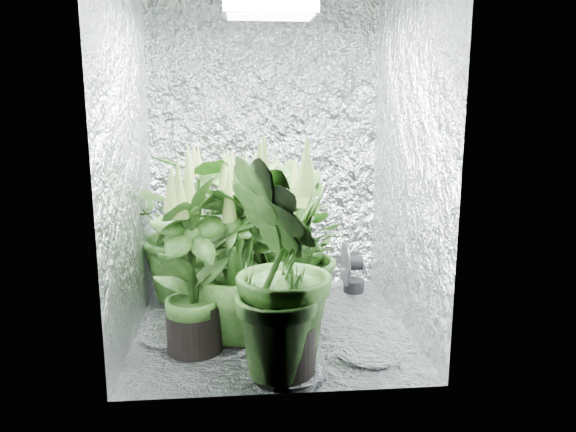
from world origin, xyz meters
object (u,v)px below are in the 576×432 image
(plant_f, at_px, (192,267))
(plant_h, at_px, (247,246))
(grow_lamp, at_px, (270,9))
(plant_b, at_px, (252,237))
(circulation_fan, at_px, (350,270))
(plant_e, at_px, (290,252))
(plant_g, at_px, (284,271))
(plant_c, at_px, (288,239))
(plant_d, at_px, (237,265))
(plant_a, at_px, (193,227))

(plant_f, height_order, plant_h, plant_h)
(grow_lamp, bearing_deg, plant_f, -146.32)
(plant_b, relative_size, circulation_fan, 2.74)
(grow_lamp, bearing_deg, plant_b, 106.88)
(plant_e, height_order, plant_h, plant_h)
(plant_e, height_order, plant_g, plant_g)
(plant_b, xyz_separation_m, plant_e, (0.21, -0.33, -0.02))
(grow_lamp, bearing_deg, plant_h, 149.93)
(plant_b, bearing_deg, plant_h, -97.73)
(plant_h, bearing_deg, plant_c, 32.57)
(plant_b, xyz_separation_m, plant_f, (-0.33, -0.64, -0.00))
(plant_d, bearing_deg, plant_h, 76.09)
(plant_e, xyz_separation_m, plant_g, (-0.09, -0.66, 0.09))
(plant_c, bearing_deg, grow_lamp, -116.13)
(plant_g, height_order, circulation_fan, plant_g)
(plant_c, distance_m, plant_d, 0.54)
(grow_lamp, xyz_separation_m, plant_c, (0.12, 0.25, -1.35))
(plant_f, bearing_deg, plant_d, 26.75)
(plant_c, distance_m, plant_f, 0.78)
(plant_c, xyz_separation_m, plant_g, (-0.10, -0.89, 0.07))
(plant_h, xyz_separation_m, circulation_fan, (0.73, 0.47, -0.32))
(plant_d, xyz_separation_m, plant_g, (0.23, -0.47, 0.11))
(plant_c, height_order, circulation_fan, plant_c)
(plant_f, xyz_separation_m, plant_g, (0.46, -0.35, 0.08))
(plant_a, xyz_separation_m, plant_b, (0.39, -0.12, -0.04))
(grow_lamp, height_order, plant_c, grow_lamp)
(plant_c, xyz_separation_m, plant_f, (-0.56, -0.54, -0.00))
(plant_h, bearing_deg, grow_lamp, -30.07)
(plant_c, height_order, plant_d, plant_c)
(plant_c, distance_m, plant_g, 0.90)
(plant_d, bearing_deg, plant_e, 31.46)
(grow_lamp, height_order, plant_b, grow_lamp)
(plant_g, relative_size, plant_h, 1.12)
(plant_c, relative_size, plant_h, 0.96)
(plant_a, bearing_deg, circulation_fan, 4.56)
(grow_lamp, distance_m, plant_g, 1.43)
(plant_f, bearing_deg, circulation_fan, 39.52)
(plant_c, xyz_separation_m, circulation_fan, (0.47, 0.30, -0.31))
(plant_c, height_order, plant_h, plant_h)
(plant_d, xyz_separation_m, plant_h, (0.06, 0.26, 0.04))
(plant_a, height_order, plant_e, plant_a)
(plant_g, bearing_deg, grow_lamp, 91.92)
(circulation_fan, bearing_deg, grow_lamp, -136.01)
(plant_b, bearing_deg, plant_a, 162.63)
(plant_g, xyz_separation_m, circulation_fan, (0.57, 1.19, -0.39))
(grow_lamp, bearing_deg, plant_c, 63.87)
(grow_lamp, distance_m, plant_h, 1.36)
(plant_d, distance_m, plant_h, 0.27)
(grow_lamp, height_order, plant_g, grow_lamp)
(plant_a, bearing_deg, plant_f, -85.92)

